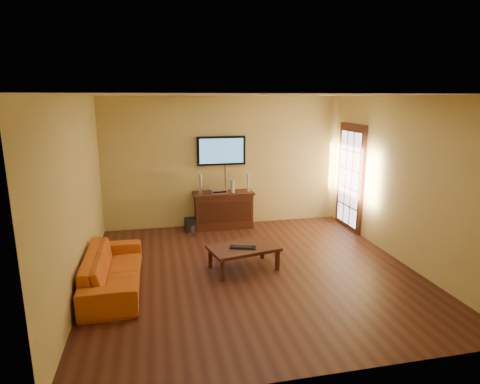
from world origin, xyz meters
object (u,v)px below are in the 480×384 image
object	(u,v)px
keyboard	(243,247)
coffee_table	(244,249)
sofa	(113,264)
game_console	(232,186)
subwoofer	(191,225)
av_receiver	(218,191)
media_console	(223,210)
bottle	(193,231)
speaker_right	(248,183)
television	(221,151)
speaker_left	(200,185)

from	to	relation	value
keyboard	coffee_table	bearing A→B (deg)	64.91
sofa	game_console	xyz separation A→B (m)	(2.20, 2.36, 0.51)
coffee_table	keyboard	world-z (taller)	keyboard
subwoofer	sofa	bearing A→B (deg)	-122.14
av_receiver	media_console	bearing A→B (deg)	0.07
av_receiver	bottle	bearing A→B (deg)	-152.54
media_console	av_receiver	distance (m)	0.43
media_console	speaker_right	bearing A→B (deg)	2.21
coffee_table	speaker_right	distance (m)	2.30
media_console	television	bearing A→B (deg)	90.00
media_console	television	distance (m)	1.23
keyboard	media_console	bearing A→B (deg)	88.17
sofa	game_console	distance (m)	3.27
media_console	subwoofer	xyz separation A→B (m)	(-0.68, -0.09, -0.25)
speaker_right	game_console	bearing A→B (deg)	-173.48
av_receiver	keyboard	xyz separation A→B (m)	(0.04, -2.16, -0.41)
speaker_left	subwoofer	size ratio (longest dim) A/B	1.52
av_receiver	keyboard	size ratio (longest dim) A/B	0.76
speaker_right	television	bearing A→B (deg)	161.38
av_receiver	subwoofer	distance (m)	0.88
subwoofer	speaker_right	bearing A→B (deg)	2.86
subwoofer	bottle	distance (m)	0.35
coffee_table	sofa	world-z (taller)	sofa
keyboard	speaker_right	bearing A→B (deg)	74.75
speaker_left	keyboard	world-z (taller)	speaker_left
coffee_table	sofa	distance (m)	1.97
speaker_left	av_receiver	size ratio (longest dim) A/B	1.21
coffee_table	sofa	bearing A→B (deg)	-172.65
sofa	bottle	xyz separation A→B (m)	(1.33, 1.95, -0.26)
coffee_table	sofa	xyz separation A→B (m)	(-1.96, -0.25, 0.04)
bottle	keyboard	world-z (taller)	keyboard
speaker_right	sofa	bearing A→B (deg)	-136.57
sofa	speaker_left	world-z (taller)	speaker_left
coffee_table	bottle	bearing A→B (deg)	110.37
speaker_right	bottle	size ratio (longest dim) A/B	1.56
game_console	keyboard	size ratio (longest dim) A/B	0.56
media_console	television	size ratio (longest dim) A/B	1.24
speaker_left	game_console	world-z (taller)	speaker_left
coffee_table	bottle	size ratio (longest dim) A/B	5.15
sofa	speaker_right	distance (m)	3.53
av_receiver	bottle	xyz separation A→B (m)	(-0.57, -0.41, -0.69)
speaker_right	game_console	xyz separation A→B (m)	(-0.34, -0.04, -0.04)
speaker_right	media_console	bearing A→B (deg)	-177.79
subwoofer	television	bearing A→B (deg)	20.48
av_receiver	bottle	distance (m)	0.99
television	game_console	world-z (taller)	television
speaker_left	television	bearing A→B (deg)	24.29
sofa	game_console	world-z (taller)	game_console
sofa	game_console	bearing A→B (deg)	-43.05
speaker_left	subwoofer	world-z (taller)	speaker_left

